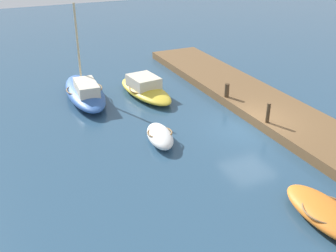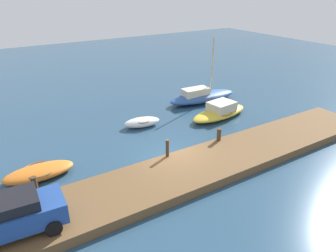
% 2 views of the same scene
% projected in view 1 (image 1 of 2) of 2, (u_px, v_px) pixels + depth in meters
% --- Properties ---
extents(ground_plane, '(84.00, 84.00, 0.00)m').
position_uv_depth(ground_plane, '(251.00, 128.00, 20.43)').
color(ground_plane, navy).
extents(dock_platform, '(27.21, 3.65, 0.49)m').
position_uv_depth(dock_platform, '(284.00, 117.00, 21.10)').
color(dock_platform, brown).
rests_on(dock_platform, ground_plane).
extents(dinghy_white, '(2.76, 1.57, 0.66)m').
position_uv_depth(dinghy_white, '(160.00, 136.00, 18.97)').
color(dinghy_white, white).
rests_on(dinghy_white, ground_plane).
extents(motorboat_yellow, '(5.36, 2.50, 1.18)m').
position_uv_depth(motorboat_yellow, '(145.00, 89.00, 24.31)').
color(motorboat_yellow, gold).
rests_on(motorboat_yellow, ground_plane).
extents(sailboat_blue, '(6.44, 2.38, 5.46)m').
position_uv_depth(sailboat_blue, '(85.00, 91.00, 23.73)').
color(sailboat_blue, '#2D569E').
rests_on(sailboat_blue, ground_plane).
extents(rowboat_orange, '(3.64, 1.68, 0.62)m').
position_uv_depth(rowboat_orange, '(326.00, 213.00, 13.83)').
color(rowboat_orange, orange).
rests_on(rowboat_orange, ground_plane).
extents(mooring_post_mid_west, '(0.19, 0.19, 1.03)m').
position_uv_depth(mooring_post_mid_west, '(268.00, 113.00, 19.73)').
color(mooring_post_mid_west, '#47331E').
rests_on(mooring_post_mid_west, dock_platform).
extents(mooring_post_mid_east, '(0.26, 0.26, 0.78)m').
position_uv_depth(mooring_post_mid_east, '(227.00, 90.00, 22.84)').
color(mooring_post_mid_east, '#47331E').
rests_on(mooring_post_mid_east, dock_platform).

